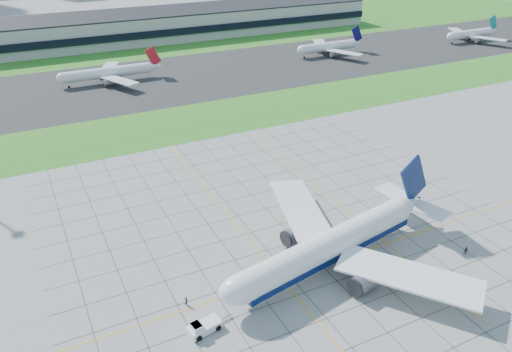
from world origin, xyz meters
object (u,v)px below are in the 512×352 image
at_px(pushback_tug, 203,327).
at_px(crew_near, 186,301).
at_px(airliner, 331,245).
at_px(distant_jet_3, 471,34).
at_px(distant_jet_1, 109,73).
at_px(crew_far, 466,251).
at_px(distant_jet_2, 329,47).

xyz_separation_m(pushback_tug, crew_near, (-0.38, 7.91, -0.14)).
height_order(pushback_tug, crew_near, pushback_tug).
relative_size(airliner, distant_jet_3, 1.40).
relative_size(distant_jet_1, distant_jet_3, 1.04).
height_order(distant_jet_1, distant_jet_3, same).
bearing_deg(distant_jet_3, pushback_tug, -147.09).
bearing_deg(distant_jet_3, crew_near, -148.56).
height_order(airliner, crew_near, airliner).
bearing_deg(crew_far, airliner, -158.48).
relative_size(crew_near, distant_jet_1, 0.04).
xyz_separation_m(crew_far, distant_jet_3, (165.45, 151.03, 3.52)).
distance_m(crew_near, distant_jet_3, 265.82).
distance_m(pushback_tug, distant_jet_3, 269.71).
bearing_deg(airliner, distant_jet_2, 45.30).
height_order(airliner, distant_jet_3, airliner).
bearing_deg(airliner, crew_far, -30.43).
xyz_separation_m(crew_far, distant_jet_1, (-43.56, 165.06, 3.53)).
bearing_deg(crew_far, distant_jet_1, 145.88).
bearing_deg(crew_far, distant_jet_2, 107.06).
relative_size(crew_near, crew_far, 1.02).
bearing_deg(distant_jet_3, distant_jet_1, 176.16).
height_order(pushback_tug, distant_jet_3, distant_jet_3).
relative_size(pushback_tug, distant_jet_1, 0.21).
xyz_separation_m(pushback_tug, distant_jet_1, (17.39, 160.58, 3.37)).
relative_size(pushback_tug, crew_far, 4.78).
bearing_deg(crew_near, distant_jet_1, 30.72).
bearing_deg(pushback_tug, distant_jet_3, 22.06).
xyz_separation_m(crew_near, distant_jet_2, (133.46, 149.34, 3.50)).
height_order(airliner, distant_jet_1, airliner).
height_order(crew_far, distant_jet_1, distant_jet_1).
distance_m(pushback_tug, distant_jet_2, 206.03).
height_order(distant_jet_1, distant_jet_2, same).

